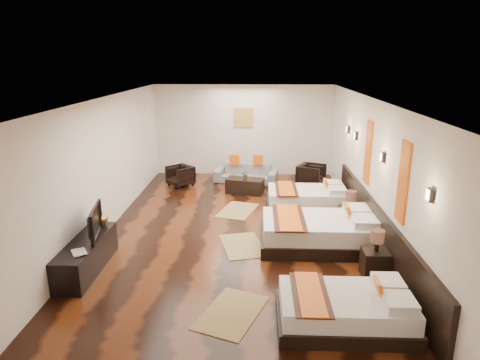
{
  "coord_description": "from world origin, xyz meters",
  "views": [
    {
      "loc": [
        0.44,
        -8.38,
        3.57
      ],
      "look_at": [
        0.08,
        0.2,
        1.1
      ],
      "focal_mm": 31.81,
      "sensor_mm": 36.0,
      "label": 1
    }
  ],
  "objects_px": {
    "armchair_left": "(180,176)",
    "bed_mid": "(321,232)",
    "sofa": "(246,173)",
    "coffee_table": "(245,186)",
    "table_plant": "(245,175)",
    "nightstand_a": "(375,260)",
    "nightstand_b": "(349,216)",
    "tv_console": "(87,256)",
    "armchair_right": "(311,175)",
    "tv": "(90,222)",
    "bed_near": "(346,309)",
    "book": "(72,254)",
    "figurine": "(99,217)",
    "bed_far": "(308,198)"
  },
  "relations": [
    {
      "from": "bed_far",
      "to": "sofa",
      "type": "bearing_deg",
      "value": 125.27
    },
    {
      "from": "nightstand_b",
      "to": "book",
      "type": "xyz_separation_m",
      "value": [
        -4.95,
        -2.6,
        0.26
      ]
    },
    {
      "from": "bed_far",
      "to": "book",
      "type": "relative_size",
      "value": 6.81
    },
    {
      "from": "tv",
      "to": "table_plant",
      "type": "height_order",
      "value": "tv"
    },
    {
      "from": "bed_near",
      "to": "tv",
      "type": "xyz_separation_m",
      "value": [
        -4.14,
        1.6,
        0.58
      ]
    },
    {
      "from": "bed_mid",
      "to": "tv_console",
      "type": "distance_m",
      "value": 4.36
    },
    {
      "from": "nightstand_a",
      "to": "sofa",
      "type": "height_order",
      "value": "nightstand_a"
    },
    {
      "from": "coffee_table",
      "to": "armchair_right",
      "type": "bearing_deg",
      "value": 20.15
    },
    {
      "from": "bed_near",
      "to": "bed_far",
      "type": "relative_size",
      "value": 0.95
    },
    {
      "from": "armchair_right",
      "to": "table_plant",
      "type": "height_order",
      "value": "armchair_right"
    },
    {
      "from": "armchair_left",
      "to": "bed_mid",
      "type": "bearing_deg",
      "value": -3.37
    },
    {
      "from": "sofa",
      "to": "armchair_left",
      "type": "distance_m",
      "value": 1.94
    },
    {
      "from": "nightstand_a",
      "to": "figurine",
      "type": "xyz_separation_m",
      "value": [
        -4.95,
        0.75,
        0.41
      ]
    },
    {
      "from": "bed_near",
      "to": "armchair_right",
      "type": "relative_size",
      "value": 2.59
    },
    {
      "from": "tv_console",
      "to": "table_plant",
      "type": "height_order",
      "value": "table_plant"
    },
    {
      "from": "tv_console",
      "to": "nightstand_b",
      "type": "bearing_deg",
      "value": 22.75
    },
    {
      "from": "coffee_table",
      "to": "table_plant",
      "type": "relative_size",
      "value": 4.16
    },
    {
      "from": "figurine",
      "to": "table_plant",
      "type": "xyz_separation_m",
      "value": [
        2.63,
        3.78,
        -0.19
      ]
    },
    {
      "from": "bed_mid",
      "to": "figurine",
      "type": "xyz_separation_m",
      "value": [
        -4.2,
        -0.44,
        0.41
      ]
    },
    {
      "from": "sofa",
      "to": "armchair_left",
      "type": "height_order",
      "value": "armchair_left"
    },
    {
      "from": "bed_mid",
      "to": "tv_console",
      "type": "bearing_deg",
      "value": -164.42
    },
    {
      "from": "coffee_table",
      "to": "table_plant",
      "type": "bearing_deg",
      "value": -72.23
    },
    {
      "from": "bed_mid",
      "to": "bed_near",
      "type": "bearing_deg",
      "value": -90.12
    },
    {
      "from": "nightstand_a",
      "to": "book",
      "type": "distance_m",
      "value": 4.98
    },
    {
      "from": "nightstand_b",
      "to": "armchair_left",
      "type": "relative_size",
      "value": 1.31
    },
    {
      "from": "bed_near",
      "to": "book",
      "type": "xyz_separation_m",
      "value": [
        -4.19,
        0.89,
        0.32
      ]
    },
    {
      "from": "bed_near",
      "to": "tv",
      "type": "distance_m",
      "value": 4.48
    },
    {
      "from": "nightstand_a",
      "to": "book",
      "type": "height_order",
      "value": "nightstand_a"
    },
    {
      "from": "coffee_table",
      "to": "book",
      "type": "bearing_deg",
      "value": -117.29
    },
    {
      "from": "tv_console",
      "to": "table_plant",
      "type": "distance_m",
      "value": 5.23
    },
    {
      "from": "nightstand_a",
      "to": "nightstand_b",
      "type": "bearing_deg",
      "value": 90.0
    },
    {
      "from": "bed_mid",
      "to": "sofa",
      "type": "distance_m",
      "value": 4.7
    },
    {
      "from": "tv",
      "to": "table_plant",
      "type": "bearing_deg",
      "value": -41.87
    },
    {
      "from": "book",
      "to": "sofa",
      "type": "relative_size",
      "value": 0.16
    },
    {
      "from": "book",
      "to": "tv_console",
      "type": "bearing_deg",
      "value": 90.0
    },
    {
      "from": "nightstand_b",
      "to": "sofa",
      "type": "distance_m",
      "value": 4.22
    },
    {
      "from": "nightstand_b",
      "to": "bed_near",
      "type": "bearing_deg",
      "value": -102.16
    },
    {
      "from": "nightstand_b",
      "to": "tv",
      "type": "relative_size",
      "value": 0.91
    },
    {
      "from": "nightstand_a",
      "to": "armchair_left",
      "type": "height_order",
      "value": "nightstand_a"
    },
    {
      "from": "bed_mid",
      "to": "sofa",
      "type": "bearing_deg",
      "value": 109.68
    },
    {
      "from": "tv",
      "to": "nightstand_b",
      "type": "bearing_deg",
      "value": -80.04
    },
    {
      "from": "armchair_right",
      "to": "table_plant",
      "type": "xyz_separation_m",
      "value": [
        -1.87,
        -0.72,
        0.19
      ]
    },
    {
      "from": "bed_mid",
      "to": "tv_console",
      "type": "xyz_separation_m",
      "value": [
        -4.2,
        -1.17,
        -0.02
      ]
    },
    {
      "from": "book",
      "to": "figurine",
      "type": "relative_size",
      "value": 0.9
    },
    {
      "from": "nightstand_b",
      "to": "figurine",
      "type": "bearing_deg",
      "value": -164.81
    },
    {
      "from": "armchair_left",
      "to": "armchair_right",
      "type": "bearing_deg",
      "value": 46.88
    },
    {
      "from": "nightstand_a",
      "to": "tv",
      "type": "bearing_deg",
      "value": 177.58
    },
    {
      "from": "bed_near",
      "to": "table_plant",
      "type": "bearing_deg",
      "value": 104.81
    },
    {
      "from": "book",
      "to": "armchair_left",
      "type": "bearing_deg",
      "value": 82.7
    },
    {
      "from": "book",
      "to": "figurine",
      "type": "distance_m",
      "value": 1.27
    }
  ]
}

